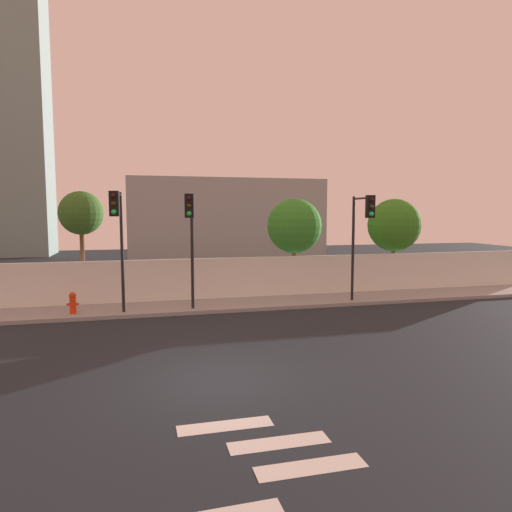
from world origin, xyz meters
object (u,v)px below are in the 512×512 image
(traffic_light_center, at_px, (118,226))
(roadside_tree_midright, at_px, (394,225))
(traffic_light_left, at_px, (191,226))
(fire_hydrant, at_px, (73,302))
(roadside_tree_leftmost, at_px, (81,214))
(roadside_tree_midleft, at_px, (294,226))
(traffic_light_right, at_px, (362,225))

(traffic_light_center, distance_m, roadside_tree_midright, 13.85)
(traffic_light_left, xyz_separation_m, fire_hydrant, (-4.43, 0.61, -2.86))
(roadside_tree_leftmost, xyz_separation_m, roadside_tree_midleft, (9.68, -0.00, -0.60))
(traffic_light_center, relative_size, roadside_tree_midright, 0.98)
(traffic_light_right, bearing_deg, traffic_light_center, 178.43)
(traffic_light_center, xyz_separation_m, roadside_tree_midleft, (8.02, 3.44, -0.19))
(traffic_light_left, bearing_deg, traffic_light_center, -176.46)
(traffic_light_right, xyz_separation_m, roadside_tree_midright, (3.72, 3.71, -0.16))
(roadside_tree_leftmost, bearing_deg, roadside_tree_midright, 0.00)
(traffic_light_center, height_order, fire_hydrant, traffic_light_center)
(roadside_tree_leftmost, distance_m, roadside_tree_midleft, 9.70)
(fire_hydrant, bearing_deg, traffic_light_left, -7.80)
(traffic_light_center, xyz_separation_m, fire_hydrant, (-1.76, 0.77, -2.91))
(traffic_light_right, relative_size, roadside_tree_midleft, 0.97)
(traffic_light_right, relative_size, fire_hydrant, 5.45)
(traffic_light_right, distance_m, roadside_tree_leftmost, 11.95)
(fire_hydrant, bearing_deg, roadside_tree_midleft, 15.27)
(fire_hydrant, distance_m, roadside_tree_midright, 15.64)
(fire_hydrant, bearing_deg, roadside_tree_leftmost, 87.89)
(fire_hydrant, relative_size, roadside_tree_midleft, 0.18)
(roadside_tree_leftmost, distance_m, roadside_tree_midright, 15.09)
(traffic_light_left, xyz_separation_m, roadside_tree_midright, (10.74, 3.28, -0.13))
(traffic_light_left, height_order, roadside_tree_leftmost, roadside_tree_leftmost)
(traffic_light_left, distance_m, roadside_tree_midright, 11.23)
(traffic_light_center, bearing_deg, traffic_light_left, 3.54)
(roadside_tree_midleft, height_order, roadside_tree_midright, roadside_tree_midright)
(traffic_light_center, relative_size, roadside_tree_leftmost, 0.94)
(traffic_light_right, bearing_deg, fire_hydrant, 174.82)
(roadside_tree_leftmost, relative_size, roadside_tree_midleft, 1.05)
(roadside_tree_midright, bearing_deg, traffic_light_left, -163.03)
(traffic_light_left, distance_m, roadside_tree_midleft, 6.28)
(traffic_light_left, bearing_deg, roadside_tree_midleft, 31.49)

